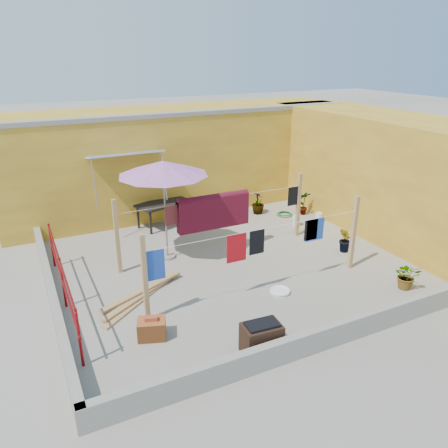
{
  "coord_description": "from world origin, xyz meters",
  "views": [
    {
      "loc": [
        -4.34,
        -8.47,
        4.85
      ],
      "look_at": [
        -0.03,
        0.3,
        0.96
      ],
      "focal_mm": 35.0,
      "sensor_mm": 36.0,
      "label": 1
    }
  ],
  "objects": [
    {
      "name": "brazier",
      "position": [
        -1.03,
        -3.2,
        0.29
      ],
      "size": [
        0.69,
        0.49,
        0.59
      ],
      "color": "black",
      "rests_on": "ground"
    },
    {
      "name": "lumber_pile",
      "position": [
        -2.41,
        -0.57,
        0.07
      ],
      "size": [
        2.04,
        1.46,
        0.14
      ],
      "color": "tan",
      "rests_on": "ground"
    },
    {
      "name": "wall_right",
      "position": [
        5.2,
        0.0,
        1.6
      ],
      "size": [
        2.4,
        9.0,
        3.2
      ],
      "primitive_type": "cube",
      "color": "gold",
      "rests_on": "ground"
    },
    {
      "name": "plant_right_a",
      "position": [
        3.68,
        2.11,
        0.39
      ],
      "size": [
        0.44,
        0.33,
        0.78
      ],
      "primitive_type": "imported",
      "rotation": [
        0.0,
        0.0,
        3.0
      ],
      "color": "#1B5F1D",
      "rests_on": "ground"
    },
    {
      "name": "red_railing",
      "position": [
        -3.85,
        -0.2,
        0.72
      ],
      "size": [
        0.05,
        4.2,
        1.1
      ],
      "color": "maroon",
      "rests_on": "ground"
    },
    {
      "name": "plant_right_b",
      "position": [
        2.97,
        -0.67,
        0.34
      ],
      "size": [
        0.43,
        0.46,
        0.68
      ],
      "primitive_type": "imported",
      "rotation": [
        0.0,
        0.0,
        4.29
      ],
      "color": "#1B5F1D",
      "rests_on": "ground"
    },
    {
      "name": "patio_umbrella",
      "position": [
        -1.24,
        1.04,
        2.3
      ],
      "size": [
        2.6,
        2.6,
        2.56
      ],
      "color": "gray",
      "rests_on": "ground"
    },
    {
      "name": "white_basin",
      "position": [
        0.35,
        -1.66,
        0.04
      ],
      "size": [
        0.45,
        0.45,
        0.08
      ],
      "color": "silver",
      "rests_on": "ground"
    },
    {
      "name": "clothesline_rig",
      "position": [
        -0.06,
        0.53,
        1.07
      ],
      "size": [
        5.09,
        2.35,
        1.8
      ],
      "color": "tan",
      "rests_on": "ground"
    },
    {
      "name": "plant_back_b",
      "position": [
        2.42,
        2.83,
        0.36
      ],
      "size": [
        0.44,
        0.44,
        0.72
      ],
      "primitive_type": "imported",
      "rotation": [
        0.0,
        0.0,
        1.66
      ],
      "color": "#1B5F1D",
      "rests_on": "ground"
    },
    {
      "name": "brick_stack",
      "position": [
        -2.59,
        -1.97,
        0.19
      ],
      "size": [
        0.59,
        0.51,
        0.44
      ],
      "color": "#AB5827",
      "rests_on": "ground"
    },
    {
      "name": "wall_back",
      "position": [
        0.5,
        4.69,
        1.61
      ],
      "size": [
        11.0,
        3.27,
        3.21
      ],
      "color": "gold",
      "rests_on": "ground"
    },
    {
      "name": "water_jug_b",
      "position": [
        3.7,
        1.36,
        0.15
      ],
      "size": [
        0.21,
        0.21,
        0.33
      ],
      "color": "silver",
      "rests_on": "ground"
    },
    {
      "name": "ground",
      "position": [
        0.0,
        0.0,
        0.0
      ],
      "size": [
        80.0,
        80.0,
        0.0
      ],
      "primitive_type": "plane",
      "color": "#9E998E",
      "rests_on": "ground"
    },
    {
      "name": "green_hose",
      "position": [
        3.1,
        2.31,
        0.03
      ],
      "size": [
        0.49,
        0.49,
        0.07
      ],
      "color": "#176A23",
      "rests_on": "ground"
    },
    {
      "name": "plant_right_c",
      "position": [
        2.94,
        -2.7,
        0.3
      ],
      "size": [
        0.72,
        0.71,
        0.61
      ],
      "primitive_type": "imported",
      "rotation": [
        0.0,
        0.0,
        5.58
      ],
      "color": "#1B5F1D",
      "rests_on": "ground"
    },
    {
      "name": "parapet_front",
      "position": [
        0.0,
        -3.58,
        0.22
      ],
      "size": [
        8.3,
        0.16,
        0.44
      ],
      "primitive_type": "cube",
      "color": "gray",
      "rests_on": "ground"
    },
    {
      "name": "parapet_left",
      "position": [
        -4.08,
        0.0,
        0.22
      ],
      "size": [
        0.16,
        7.3,
        0.44
      ],
      "primitive_type": "cube",
      "color": "gray",
      "rests_on": "ground"
    },
    {
      "name": "outdoor_table",
      "position": [
        -0.61,
        3.2,
        0.65
      ],
      "size": [
        1.7,
        1.21,
        0.72
      ],
      "color": "black",
      "rests_on": "ground"
    },
    {
      "name": "water_jug_a",
      "position": [
        2.91,
        1.41,
        0.15
      ],
      "size": [
        0.22,
        0.22,
        0.35
      ],
      "color": "silver",
      "rests_on": "ground"
    },
    {
      "name": "plant_back_a",
      "position": [
        0.48,
        3.2,
        0.36
      ],
      "size": [
        0.76,
        0.69,
        0.73
      ],
      "primitive_type": "imported",
      "rotation": [
        0.0,
        0.0,
        0.2
      ],
      "color": "#1B5F1D",
      "rests_on": "ground"
    }
  ]
}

